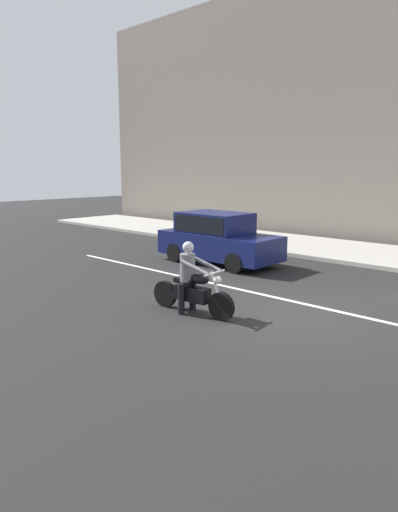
{
  "coord_description": "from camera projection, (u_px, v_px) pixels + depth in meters",
  "views": [
    {
      "loc": [
        4.98,
        -8.4,
        3.15
      ],
      "look_at": [
        -2.19,
        -0.71,
        1.14
      ],
      "focal_mm": 31.86,
      "sensor_mm": 36.0,
      "label": 1
    }
  ],
  "objects": [
    {
      "name": "motorcycle_with_rider_gray",
      "position": [
        191.0,
        285.0,
        9.99
      ],
      "size": [
        2.21,
        0.7,
        1.6
      ],
      "color": "black",
      "rests_on": "ground_plane"
    },
    {
      "name": "ground_plane",
      "position": [
        294.0,
        315.0,
        9.96
      ],
      "size": [
        80.0,
        80.0,
        0.0
      ],
      "primitive_type": "plane",
      "color": "black"
    },
    {
      "name": "lane_marking_stripe",
      "position": [
        300.0,
        303.0,
        10.86
      ],
      "size": [
        18.0,
        0.14,
        0.01
      ],
      "primitive_type": "cube",
      "color": "silver",
      "rests_on": "ground_plane"
    },
    {
      "name": "parked_sedan_navy",
      "position": [
        217.0,
        238.0,
        15.33
      ],
      "size": [
        4.23,
        1.82,
        1.72
      ],
      "color": "#11194C",
      "rests_on": "ground_plane"
    }
  ]
}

